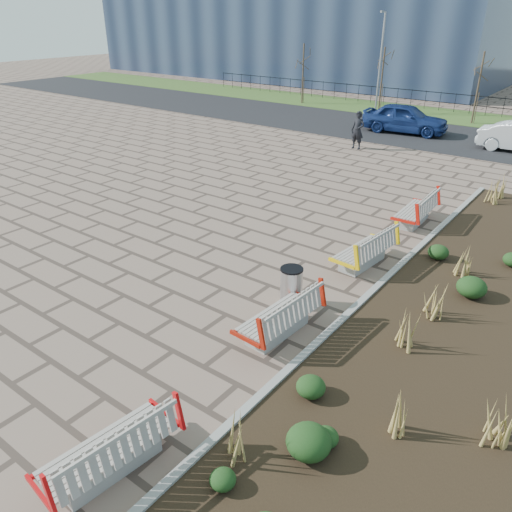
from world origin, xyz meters
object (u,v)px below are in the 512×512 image
Objects in this scene: bench_b at (278,314)px; litter_bin at (291,287)px; car_blue at (405,118)px; bench_d at (415,208)px; lamp_west at (380,64)px; pedestrian at (358,130)px; bench_c at (363,248)px; bench_a at (107,445)px.

bench_b reaches higher than litter_bin.
car_blue reaches higher than litter_bin.
lamp_west is (-9.00, 16.60, 2.54)m from bench_d.
bench_d is 13.39m from car_blue.
lamp_west is at bearing 109.93° from pedestrian.
pedestrian is (-5.81, 15.18, 0.40)m from bench_b.
bench_c is 2.27× the size of litter_bin.
bench_d is at bearing 86.30° from litter_bin.
bench_a is 0.46× the size of car_blue.
lamp_west reaches higher than bench_b.
bench_c is 2.88m from litter_bin.
bench_b is 0.46× the size of car_blue.
bench_b is 1.00× the size of bench_c.
pedestrian is at bearing 114.66° from bench_b.
bench_a and bench_c have the same top height.
litter_bin is at bearing -92.90° from bench_c.
pedestrian reaches higher than bench_d.
car_blue is (-5.31, 12.28, 0.30)m from bench_d.
bench_a is at bearing -72.53° from lamp_west.
litter_bin is (-0.42, 5.51, -0.04)m from bench_a.
lamp_west is at bearing 116.49° from bench_d.
bench_b is 16.26m from pedestrian.
lamp_west is (-9.00, 28.60, 2.54)m from bench_a.
lamp_west is (-8.58, 23.09, 2.58)m from litter_bin.
lamp_west is (-3.69, 4.32, 2.24)m from car_blue.
bench_d is (0.00, 12.00, 0.00)m from bench_a.
car_blue is at bearing 111.40° from bench_d.
bench_b is 0.35× the size of lamp_west.
bench_c is at bearing -62.01° from pedestrian.
litter_bin is (-0.42, -2.85, -0.04)m from bench_c.
lamp_west reaches higher than car_blue.
car_blue is (0.50, 4.74, -0.10)m from pedestrian.
pedestrian is 0.39× the size of car_blue.
bench_d is at bearing 96.86° from bench_a.
car_blue is at bearing 113.93° from bench_c.
bench_c is 22.30m from lamp_west.
bench_a is 1.00× the size of bench_b.
bench_c is at bearing -66.03° from lamp_west.
bench_a is 20.39m from pedestrian.
bench_a and bench_b have the same top height.
bench_d is 0.35× the size of lamp_west.
litter_bin is 15.04m from pedestrian.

